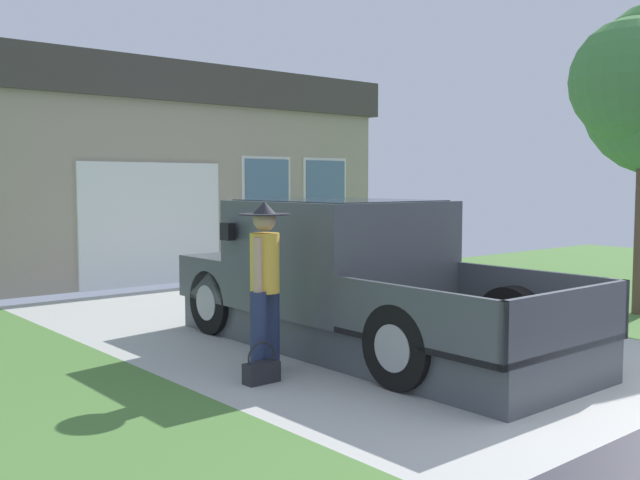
# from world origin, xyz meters

# --- Properties ---
(pickup_truck) EXTENTS (2.13, 5.13, 1.70)m
(pickup_truck) POSITION_xyz_m (-0.25, 3.67, 0.77)
(pickup_truck) COLOR #464B50
(pickup_truck) RESTS_ON ground
(person_with_hat) EXTENTS (0.52, 0.52, 1.72)m
(person_with_hat) POSITION_xyz_m (-1.75, 3.19, 0.95)
(person_with_hat) COLOR navy
(person_with_hat) RESTS_ON ground
(handbag) EXTENTS (0.35, 0.16, 0.40)m
(handbag) POSITION_xyz_m (-1.97, 2.95, 0.12)
(handbag) COLOR #232328
(handbag) RESTS_ON ground
(house_with_garage) EXTENTS (10.09, 6.03, 4.18)m
(house_with_garage) POSITION_xyz_m (1.09, 12.57, 2.11)
(house_with_garage) COLOR #A0937E
(house_with_garage) RESTS_ON ground
(wheeled_trash_bin) EXTENTS (0.60, 0.72, 1.03)m
(wheeled_trash_bin) POSITION_xyz_m (3.55, 8.43, 0.56)
(wheeled_trash_bin) COLOR #424247
(wheeled_trash_bin) RESTS_ON ground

